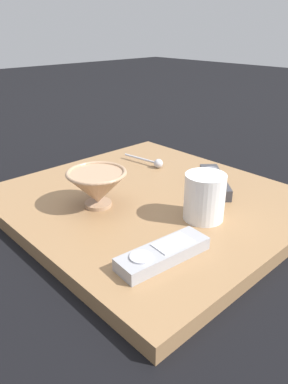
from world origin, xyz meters
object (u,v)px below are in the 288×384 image
at_px(teaspoon, 154,162).
at_px(tv_remote_far, 163,253).
at_px(tv_remote_near, 214,181).
at_px(coffee_mug, 204,197).
at_px(cereal_bowl, 97,187).

height_order(teaspoon, tv_remote_far, same).
height_order(teaspoon, tv_remote_near, tv_remote_near).
relative_size(teaspoon, tv_remote_far, 0.77).
distance_m(teaspoon, tv_remote_far, 0.42).
bearing_deg(coffee_mug, tv_remote_far, -74.75).
relative_size(tv_remote_near, tv_remote_far, 0.91).
bearing_deg(tv_remote_near, tv_remote_far, -67.91).
bearing_deg(teaspoon, coffee_mug, -25.82).
bearing_deg(cereal_bowl, tv_remote_far, -9.62).
bearing_deg(cereal_bowl, coffee_mug, 32.69).
height_order(cereal_bowl, coffee_mug, coffee_mug).
height_order(cereal_bowl, teaspoon, cereal_bowl).
xyz_separation_m(cereal_bowl, coffee_mug, (0.19, 0.12, 0.00)).
bearing_deg(tv_remote_far, teaspoon, 137.32).
relative_size(cereal_bowl, tv_remote_near, 0.81).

